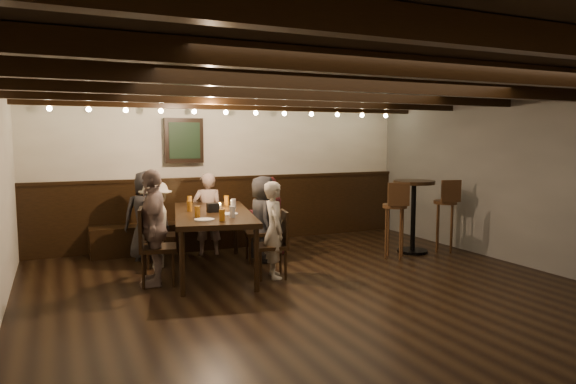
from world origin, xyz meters
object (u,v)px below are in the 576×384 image
person_right_near (263,219)px  bar_stool_right (445,225)px  chair_left_far (157,261)px  chair_right_far (272,257)px  person_bench_right (267,215)px  high_top_table (414,205)px  chair_left_near (159,247)px  person_bench_centre (208,214)px  chair_right_near (261,243)px  person_left_near (156,224)px  bar_stool_left (394,230)px  person_right_far (275,230)px  dining_table (213,217)px  person_bench_left (146,216)px  person_left_far (153,227)px

person_right_near → bar_stool_right: bearing=-90.1°
chair_left_far → chair_right_far: (1.41, -0.30, -0.03)m
person_bench_right → high_top_table: bearing=169.8°
chair_left_near → bar_stool_right: bar_stool_right is taller
person_bench_centre → chair_left_far: bearing=64.4°
chair_right_far → bar_stool_right: size_ratio=0.75×
chair_right_near → person_left_near: size_ratio=0.73×
chair_right_far → chair_left_near: bearing=57.9°
chair_right_far → bar_stool_left: size_ratio=0.75×
chair_right_near → bar_stool_left: size_ratio=0.77×
person_right_far → bar_stool_right: person_right_far is taller
dining_table → person_bench_centre: bearing=90.0°
person_right_near → bar_stool_left: 1.97m
person_left_near → bar_stool_right: bearing=90.0°
chair_left_far → chair_right_far: bearing=90.0°
dining_table → chair_left_near: 0.97m
chair_right_far → person_right_far: person_right_far is taller
person_right_near → high_top_table: person_right_near is taller
high_top_table → dining_table: bearing=177.1°
chair_right_far → bar_stool_right: (3.07, 0.27, 0.16)m
person_bench_left → person_bench_right: (1.76, -0.37, -0.06)m
person_left_near → bar_stool_left: size_ratio=1.05×
person_right_far → chair_right_far: bearing=90.0°
chair_left_near → bar_stool_left: (3.29, -0.95, 0.15)m
person_left_far → bar_stool_left: size_ratio=1.23×
person_left_far → high_top_table: person_left_far is taller
chair_left_far → person_left_near: bearing=-178.1°
person_bench_left → high_top_table: (3.87, -1.23, 0.08)m
chair_left_far → chair_right_far: 1.44m
chair_right_far → bar_stool_right: bar_stool_right is taller
chair_right_near → chair_left_far: bearing=122.0°
person_bench_right → person_left_near: bearing=15.3°
person_bench_left → person_left_near: bearing=108.4°
high_top_table → person_bench_left: bearing=162.4°
person_right_near → chair_left_far: bearing=121.5°
person_left_far → dining_table: bearing=121.0°
person_bench_right → high_top_table: person_bench_right is taller
chair_left_far → chair_right_far: size_ratio=1.10×
person_left_near → high_top_table: person_left_near is taller
person_left_far → bar_stool_right: (4.50, -0.03, -0.28)m
chair_left_near → person_bench_right: person_bench_right is taller
person_bench_right → person_left_far: (-1.89, -0.98, 0.11)m
chair_right_near → person_bench_right: (0.27, 0.40, 0.33)m
chair_left_far → person_bench_centre: person_bench_centre is taller
person_left_near → person_right_near: 1.50m
chair_left_near → person_bench_right: bearing=105.5°
person_bench_centre → bar_stool_right: 3.72m
person_left_near → high_top_table: size_ratio=1.07×
bar_stool_right → chair_left_far: bearing=-166.8°
person_bench_right → person_left_far: person_left_far is taller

